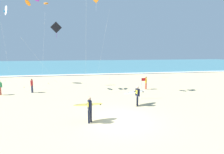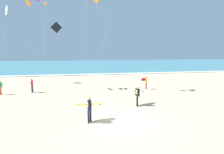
{
  "view_description": "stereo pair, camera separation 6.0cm",
  "coord_description": "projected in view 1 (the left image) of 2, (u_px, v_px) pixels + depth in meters",
  "views": [
    {
      "loc": [
        -2.77,
        -11.37,
        4.58
      ],
      "look_at": [
        0.72,
        6.4,
        2.04
      ],
      "focal_mm": 29.19,
      "sensor_mm": 36.0,
      "label": 1
    },
    {
      "loc": [
        -2.71,
        -11.39,
        4.58
      ],
      "look_at": [
        0.72,
        6.4,
        2.04
      ],
      "focal_mm": 29.19,
      "sensor_mm": 36.0,
      "label": 2
    }
  ],
  "objects": [
    {
      "name": "ground_plane",
      "position": [
        120.0,
        120.0,
        12.22
      ],
      "size": [
        160.0,
        160.0,
        0.0
      ],
      "primitive_type": "plane",
      "color": "#CCB789"
    },
    {
      "name": "ocean_water",
      "position": [
        84.0,
        64.0,
        65.23
      ],
      "size": [
        160.0,
        60.0,
        0.08
      ],
      "primitive_type": "cube",
      "color": "teal",
      "rests_on": "ground"
    },
    {
      "name": "shoreline_foam",
      "position": [
        91.0,
        74.0,
        36.36
      ],
      "size": [
        160.0,
        1.68,
        0.01
      ],
      "primitive_type": "cube",
      "color": "white",
      "rests_on": "ocean_water"
    },
    {
      "name": "surfer_lead",
      "position": [
        136.0,
        93.0,
        15.52
      ],
      "size": [
        2.31,
        1.32,
        1.71
      ],
      "color": "black",
      "rests_on": "ground"
    },
    {
      "name": "surfer_trailing",
      "position": [
        89.0,
        106.0,
        11.84
      ],
      "size": [
        2.07,
        1.06,
        1.71
      ],
      "color": "black",
      "rests_on": "ground"
    },
    {
      "name": "kite_arc_violet_near",
      "position": [
        37.0,
        2.0,
        20.56
      ],
      "size": [
        2.51,
        4.71,
        10.48
      ],
      "color": "orange",
      "rests_on": "ground"
    },
    {
      "name": "kite_diamond_amber_mid",
      "position": [
        97.0,
        3.0,
        30.31
      ],
      "size": [
        2.61,
        1.67,
        13.84
      ],
      "color": "orange",
      "rests_on": "ground"
    },
    {
      "name": "kite_delta_ivory_far",
      "position": [
        5.0,
        11.0,
        24.72
      ],
      "size": [
        2.32,
        3.73,
        10.81
      ],
      "color": "white",
      "rests_on": "ground"
    },
    {
      "name": "kite_diamond_charcoal_low",
      "position": [
        55.0,
        29.0,
        23.58
      ],
      "size": [
        4.95,
        0.78,
        8.42
      ],
      "color": "black",
      "rests_on": "ground"
    },
    {
      "name": "bystander_green_top",
      "position": [
        0.0,
        87.0,
        19.28
      ],
      "size": [
        0.37,
        0.38,
        1.59
      ],
      "color": "#D8593F",
      "rests_on": "ground"
    },
    {
      "name": "bystander_red_top",
      "position": [
        32.0,
        85.0,
        20.37
      ],
      "size": [
        0.22,
        0.5,
        1.59
      ],
      "color": "#2D334C",
      "rests_on": "ground"
    },
    {
      "name": "bystander_yellow_top",
      "position": [
        146.0,
        83.0,
        22.22
      ],
      "size": [
        0.31,
        0.45,
        1.59
      ],
      "color": "#D8593F",
      "rests_on": "ground"
    },
    {
      "name": "lifeguard_flag",
      "position": [
        142.0,
        86.0,
        17.68
      ],
      "size": [
        0.45,
        0.05,
        2.1
      ],
      "color": "silver",
      "rests_on": "ground"
    }
  ]
}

